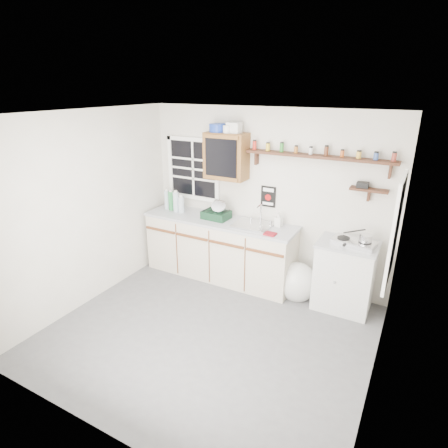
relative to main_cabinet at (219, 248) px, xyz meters
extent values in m
cube|color=#4E4E50|center=(0.58, -1.30, -0.47)|extent=(3.60, 3.20, 0.02)
cube|color=silver|center=(0.58, -1.30, 2.05)|extent=(3.60, 3.20, 0.02)
cube|color=beige|center=(-1.23, -1.30, 0.79)|extent=(0.02, 3.20, 2.50)
cube|color=beige|center=(2.40, -1.30, 0.79)|extent=(0.02, 3.20, 2.50)
cube|color=beige|center=(0.58, 0.31, 0.79)|extent=(3.60, 0.02, 2.50)
cube|color=beige|center=(0.58, -2.91, 0.79)|extent=(3.60, 0.02, 2.50)
cube|color=beige|center=(0.00, 0.00, -0.02)|extent=(2.27, 0.60, 0.88)
cube|color=#A1A4A9|center=(0.00, 0.00, 0.44)|extent=(2.31, 0.62, 0.04)
cube|color=brown|center=(-0.85, -0.31, 0.24)|extent=(0.53, 0.02, 0.03)
cube|color=brown|center=(-0.28, -0.31, 0.24)|extent=(0.53, 0.02, 0.03)
cube|color=brown|center=(0.28, -0.31, 0.24)|extent=(0.53, 0.02, 0.03)
cube|color=brown|center=(0.85, -0.31, 0.24)|extent=(0.53, 0.02, 0.03)
cube|color=beige|center=(1.83, 0.03, -0.02)|extent=(0.70, 0.55, 0.88)
cube|color=#A1A4A9|center=(1.83, 0.03, 0.43)|extent=(0.73, 0.57, 0.03)
cube|color=#BCBCC1|center=(0.53, 0.00, 0.46)|extent=(0.52, 0.44, 0.03)
cylinder|color=#BCBCC1|center=(0.58, 0.16, 0.60)|extent=(0.02, 0.02, 0.28)
cylinder|color=#BCBCC1|center=(0.58, 0.10, 0.73)|extent=(0.02, 0.14, 0.02)
cube|color=#5A3316|center=(0.03, 0.15, 1.36)|extent=(0.60, 0.30, 0.65)
cube|color=black|center=(0.03, -0.01, 1.36)|extent=(0.48, 0.02, 0.52)
cylinder|color=#173398|center=(-0.10, 0.15, 1.74)|extent=(0.24, 0.24, 0.11)
cube|color=silver|center=(0.15, 0.15, 1.76)|extent=(0.18, 0.15, 0.14)
cylinder|color=silver|center=(0.07, 0.10, 1.74)|extent=(0.12, 0.12, 0.10)
cube|color=black|center=(1.31, 0.21, 1.46)|extent=(1.91, 0.18, 0.04)
cube|color=black|center=(0.45, 0.25, 1.36)|extent=(0.03, 0.10, 0.18)
cube|color=black|center=(2.17, 0.25, 1.36)|extent=(0.03, 0.10, 0.18)
cylinder|color=red|center=(0.43, 0.21, 1.53)|extent=(0.05, 0.05, 0.11)
cylinder|color=black|center=(0.43, 0.21, 1.60)|extent=(0.05, 0.05, 0.02)
cylinder|color=gold|center=(0.63, 0.21, 1.52)|extent=(0.05, 0.05, 0.10)
cylinder|color=black|center=(0.63, 0.21, 1.58)|extent=(0.05, 0.05, 0.02)
cylinder|color=#267226|center=(0.82, 0.21, 1.53)|extent=(0.05, 0.05, 0.11)
cylinder|color=black|center=(0.82, 0.21, 1.60)|extent=(0.05, 0.05, 0.02)
cylinder|color=#99591E|center=(1.02, 0.21, 1.52)|extent=(0.05, 0.05, 0.08)
cylinder|color=black|center=(1.02, 0.21, 1.57)|extent=(0.04, 0.04, 0.02)
cylinder|color=silver|center=(1.21, 0.21, 1.52)|extent=(0.05, 0.05, 0.08)
cylinder|color=black|center=(1.21, 0.21, 1.57)|extent=(0.04, 0.04, 0.02)
cylinder|color=#4C2614|center=(1.41, 0.21, 1.53)|extent=(0.05, 0.05, 0.11)
cylinder|color=black|center=(1.41, 0.21, 1.60)|extent=(0.05, 0.05, 0.02)
cylinder|color=#B24C19|center=(1.60, 0.21, 1.52)|extent=(0.05, 0.05, 0.08)
cylinder|color=black|center=(1.60, 0.21, 1.56)|extent=(0.04, 0.04, 0.02)
cylinder|color=gold|center=(1.80, 0.21, 1.52)|extent=(0.06, 0.06, 0.08)
cylinder|color=black|center=(1.80, 0.21, 1.57)|extent=(0.05, 0.05, 0.02)
cylinder|color=#334C8C|center=(1.99, 0.21, 1.52)|extent=(0.06, 0.06, 0.08)
cylinder|color=black|center=(1.99, 0.21, 1.57)|extent=(0.05, 0.05, 0.02)
cylinder|color=maroon|center=(2.19, 0.21, 1.53)|extent=(0.05, 0.05, 0.10)
cylinder|color=black|center=(2.19, 0.21, 1.58)|extent=(0.05, 0.05, 0.02)
cube|color=black|center=(1.96, 0.22, 1.11)|extent=(0.45, 0.15, 0.03)
cube|color=black|center=(1.96, 0.26, 1.03)|extent=(0.03, 0.08, 0.14)
cube|color=black|center=(1.88, 0.22, 1.16)|extent=(0.14, 0.10, 0.07)
cube|color=black|center=(0.63, 0.29, 0.82)|extent=(0.22, 0.01, 0.30)
cube|color=white|center=(0.63, 0.28, 0.92)|extent=(0.16, 0.00, 0.05)
cylinder|color=#A50C0C|center=(0.63, 0.28, 0.81)|extent=(0.09, 0.01, 0.09)
cube|color=white|center=(0.63, 0.28, 0.72)|extent=(0.16, 0.00, 0.04)
cube|color=black|center=(-0.62, 0.29, 1.09)|extent=(0.85, 0.02, 0.90)
cube|color=white|center=(-0.62, 0.29, 1.09)|extent=(0.93, 0.03, 0.98)
cube|color=black|center=(2.37, -0.75, 0.99)|extent=(0.02, 0.70, 1.00)
cube|color=white|center=(2.37, -0.75, 0.99)|extent=(0.03, 0.78, 1.08)
cylinder|color=#A2B4BE|center=(-0.96, 0.04, 0.61)|extent=(0.09, 0.09, 0.29)
cylinder|color=silver|center=(-0.96, 0.04, 0.77)|extent=(0.05, 0.05, 0.03)
cylinder|color=#297C40|center=(-0.87, 0.03, 0.61)|extent=(0.09, 0.09, 0.30)
cylinder|color=silver|center=(-0.87, 0.03, 0.77)|extent=(0.05, 0.05, 0.03)
cylinder|color=#A2B4BE|center=(-0.76, -0.01, 0.61)|extent=(0.09, 0.09, 0.31)
cylinder|color=silver|center=(-0.76, -0.01, 0.78)|extent=(0.05, 0.05, 0.03)
cylinder|color=#A2B4BE|center=(-0.67, 0.00, 0.58)|extent=(0.09, 0.09, 0.25)
cylinder|color=silver|center=(-0.67, 0.00, 0.72)|extent=(0.05, 0.05, 0.03)
cube|color=black|center=(-0.06, 0.02, 0.52)|extent=(0.39, 0.30, 0.11)
cylinder|color=#BCBCC1|center=(-0.01, 0.02, 0.63)|extent=(0.27, 0.29, 0.23)
imported|color=white|center=(0.86, 0.14, 0.56)|extent=(0.10, 0.10, 0.20)
cube|color=maroon|center=(0.88, -0.20, 0.47)|extent=(0.16, 0.14, 0.02)
cube|color=#BCBCC1|center=(1.90, 0.01, 0.48)|extent=(0.54, 0.34, 0.06)
cylinder|color=black|center=(1.77, 0.01, 0.52)|extent=(0.15, 0.15, 0.01)
cylinder|color=black|center=(2.03, 0.01, 0.52)|extent=(0.15, 0.15, 0.01)
cylinder|color=#BCBCC1|center=(2.03, 0.01, 0.56)|extent=(0.15, 0.15, 0.10)
cylinder|color=black|center=(1.87, 0.08, 0.60)|extent=(0.28, 0.15, 0.15)
ellipsoid|color=silver|center=(1.23, -0.03, -0.23)|extent=(0.48, 0.43, 0.50)
cone|color=silver|center=(1.25, -0.03, -0.01)|extent=(0.14, 0.14, 0.14)
camera|label=1|loc=(2.51, -4.48, 2.30)|focal=30.00mm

